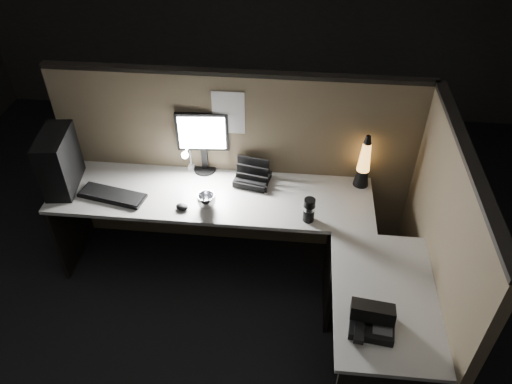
# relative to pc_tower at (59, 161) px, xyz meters

# --- Properties ---
(floor) EXTENTS (6.00, 6.00, 0.00)m
(floor) POSITION_rel_pc_tower_xyz_m (1.22, -0.60, -0.95)
(floor) COLOR black
(floor) RESTS_ON ground
(room_shell) EXTENTS (6.00, 6.00, 6.00)m
(room_shell) POSITION_rel_pc_tower_xyz_m (1.22, -0.60, 0.67)
(room_shell) COLOR silver
(room_shell) RESTS_ON ground
(partition_back) EXTENTS (2.66, 0.06, 1.50)m
(partition_back) POSITION_rel_pc_tower_xyz_m (1.22, 0.33, -0.20)
(partition_back) COLOR brown
(partition_back) RESTS_ON ground
(partition_right) EXTENTS (0.06, 1.66, 1.50)m
(partition_right) POSITION_rel_pc_tower_xyz_m (2.55, -0.50, -0.20)
(partition_right) COLOR brown
(partition_right) RESTS_ON ground
(desk) EXTENTS (2.60, 1.60, 0.73)m
(desk) POSITION_rel_pc_tower_xyz_m (1.40, -0.35, -0.37)
(desk) COLOR #B5B2AB
(desk) RESTS_ON ground
(pc_tower) EXTENTS (0.23, 0.43, 0.43)m
(pc_tower) POSITION_rel_pc_tower_xyz_m (0.00, 0.00, 0.00)
(pc_tower) COLOR black
(pc_tower) RESTS_ON desk
(monitor) EXTENTS (0.38, 0.16, 0.49)m
(monitor) POSITION_rel_pc_tower_xyz_m (0.98, 0.29, 0.08)
(monitor) COLOR black
(monitor) RESTS_ON desk
(keyboard) EXTENTS (0.50, 0.25, 0.02)m
(keyboard) POSITION_rel_pc_tower_xyz_m (0.38, -0.10, -0.20)
(keyboard) COLOR black
(keyboard) RESTS_ON desk
(mouse) EXTENTS (0.11, 0.09, 0.04)m
(mouse) POSITION_rel_pc_tower_xyz_m (0.90, -0.17, -0.20)
(mouse) COLOR black
(mouse) RESTS_ON desk
(clip_lamp) EXTENTS (0.05, 0.20, 0.26)m
(clip_lamp) POSITION_rel_pc_tower_xyz_m (0.87, 0.21, -0.07)
(clip_lamp) COLOR white
(clip_lamp) RESTS_ON desk
(organizer) EXTENTS (0.28, 0.25, 0.18)m
(organizer) POSITION_rel_pc_tower_xyz_m (1.35, 0.18, -0.17)
(organizer) COLOR black
(organizer) RESTS_ON desk
(lava_lamp) EXTENTS (0.11, 0.11, 0.42)m
(lava_lamp) POSITION_rel_pc_tower_xyz_m (2.14, 0.22, -0.04)
(lava_lamp) COLOR black
(lava_lamp) RESTS_ON desk
(travel_mug) EXTENTS (0.08, 0.08, 0.18)m
(travel_mug) POSITION_rel_pc_tower_xyz_m (1.77, -0.20, -0.13)
(travel_mug) COLOR black
(travel_mug) RESTS_ON desk
(steel_mug) EXTENTS (0.14, 0.14, 0.10)m
(steel_mug) POSITION_rel_pc_tower_xyz_m (1.06, -0.13, -0.16)
(steel_mug) COLOR silver
(steel_mug) RESTS_ON desk
(figurine) EXTENTS (0.05, 0.05, 0.05)m
(figurine) POSITION_rel_pc_tower_xyz_m (2.14, 0.21, -0.17)
(figurine) COLOR #FFF828
(figurine) RESTS_ON desk
(pinned_paper) EXTENTS (0.23, 0.00, 0.33)m
(pinned_paper) POSITION_rel_pc_tower_xyz_m (1.17, 0.30, 0.28)
(pinned_paper) COLOR white
(pinned_paper) RESTS_ON partition_back
(desk_phone) EXTENTS (0.26, 0.27, 0.14)m
(desk_phone) POSITION_rel_pc_tower_xyz_m (2.12, -1.01, -0.16)
(desk_phone) COLOR black
(desk_phone) RESTS_ON desk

